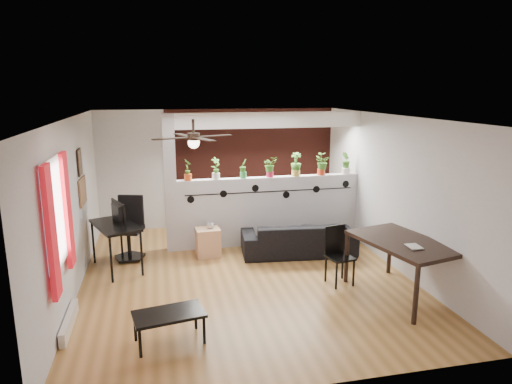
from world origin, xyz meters
name	(u,v)px	position (x,y,z in m)	size (l,w,h in m)	color
room_shell	(244,199)	(0.00, 0.00, 1.30)	(6.30, 7.10, 2.90)	olive
partition_wall	(270,210)	(0.80, 1.50, 0.68)	(3.60, 0.18, 1.35)	#BCBCC1
ceiling_header	(270,120)	(0.80, 1.50, 2.45)	(3.60, 0.18, 0.30)	white
pier_column	(170,184)	(-1.11, 1.50, 1.30)	(0.22, 0.20, 2.60)	#BCBCC1
brick_panel	(254,167)	(0.80, 2.97, 1.30)	(3.90, 0.05, 2.60)	#95382B
vine_decal	(271,192)	(0.80, 1.40, 1.08)	(3.31, 0.01, 0.30)	black
window_assembly	(57,216)	(-2.56, -1.20, 1.51)	(0.09, 1.30, 1.55)	white
baseboard_heater	(69,322)	(-2.54, -1.20, 0.09)	(0.08, 1.00, 0.18)	silver
corkboard	(83,191)	(-2.58, 0.95, 1.35)	(0.03, 0.60, 0.45)	#8D6444
framed_art	(80,162)	(-2.58, 0.90, 1.85)	(0.03, 0.34, 0.44)	#8C7259
ceiling_fan	(194,139)	(-0.80, -0.30, 2.31)	(1.19, 1.19, 0.43)	black
potted_plant_0	(188,169)	(-0.78, 1.50, 1.57)	(0.23, 0.25, 0.41)	#CF4B18
potted_plant_1	(216,168)	(-0.25, 1.50, 1.57)	(0.26, 0.24, 0.42)	white
potted_plant_2	(243,168)	(0.27, 1.50, 1.55)	(0.23, 0.23, 0.37)	#318741
potted_plant_3	(270,166)	(0.80, 1.50, 1.56)	(0.23, 0.20, 0.40)	#BE1E40
potted_plant_4	(296,164)	(1.33, 1.50, 1.59)	(0.28, 0.25, 0.46)	gold
potted_plant_5	(321,164)	(1.85, 1.50, 1.58)	(0.28, 0.28, 0.43)	red
potted_plant_6	(346,162)	(2.38, 1.50, 1.59)	(0.25, 0.28, 0.45)	white
sofa	(298,239)	(1.18, 0.80, 0.29)	(2.00, 0.79, 0.59)	black
cube_shelf	(208,242)	(-0.48, 1.04, 0.26)	(0.43, 0.38, 0.53)	tan
cup	(210,226)	(-0.43, 1.04, 0.58)	(0.13, 0.13, 0.10)	gray
computer_desk	(115,229)	(-2.08, 0.74, 0.72)	(0.95, 1.24, 0.80)	black
monitor	(115,216)	(-2.08, 0.89, 0.90)	(0.06, 0.34, 0.19)	black
office_chair	(130,232)	(-1.88, 1.23, 0.50)	(0.59, 0.60, 1.13)	black
dining_table	(403,246)	(2.13, -1.23, 0.77)	(1.28, 1.75, 0.86)	black
book	(408,247)	(2.03, -1.53, 0.87)	(0.17, 0.24, 0.02)	gray
folding_chair	(337,250)	(1.39, -0.57, 0.54)	(0.43, 0.43, 0.92)	black
coffee_table	(169,316)	(-1.28, -1.82, 0.35)	(0.91, 0.61, 0.39)	black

